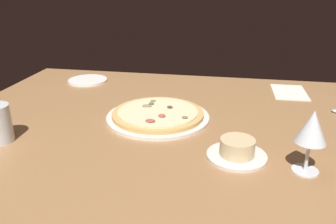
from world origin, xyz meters
The scene contains 6 objects.
dining_table centered at (0.00, 0.00, 2.00)cm, with size 150.00×110.00×4.00cm, color #996B42.
pizza_main centered at (7.13, -2.53, 5.20)cm, with size 33.36×33.36×3.39cm.
ramekin_on_saucer centered at (-18.00, 18.82, 6.04)cm, with size 15.39×15.39×5.11cm.
wine_glass_far centered at (-34.02, 22.73, 15.09)cm, with size 7.15×7.15×15.57cm.
side_plate centered at (46.01, -37.66, 4.45)cm, with size 16.80×16.80×0.90cm, color white.
paper_menu centered at (-38.72, -37.63, 4.15)cm, with size 12.73×19.15×0.30cm, color silver.
Camera 1 is at (-14.67, 98.06, 47.69)cm, focal length 36.71 mm.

